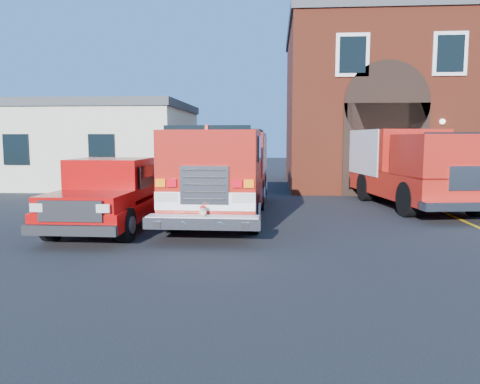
# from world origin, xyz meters

# --- Properties ---
(ground) EXTENTS (100.00, 100.00, 0.00)m
(ground) POSITION_xyz_m (0.00, 0.00, 0.00)
(ground) COLOR black
(ground) RESTS_ON ground
(parking_stripe_mid) EXTENTS (0.12, 3.00, 0.01)m
(parking_stripe_mid) POSITION_xyz_m (6.50, 4.00, 0.00)
(parking_stripe_mid) COLOR #E0B40B
(parking_stripe_mid) RESTS_ON ground
(parking_stripe_far) EXTENTS (0.12, 3.00, 0.01)m
(parking_stripe_far) POSITION_xyz_m (6.50, 7.00, 0.00)
(parking_stripe_far) COLOR #E0B40B
(parking_stripe_far) RESTS_ON ground
(fire_station) EXTENTS (15.20, 10.20, 8.45)m
(fire_station) POSITION_xyz_m (8.99, 13.98, 4.25)
(fire_station) COLOR maroon
(fire_station) RESTS_ON ground
(side_building) EXTENTS (10.20, 8.20, 4.35)m
(side_building) POSITION_xyz_m (-9.00, 13.00, 2.20)
(side_building) COLOR beige
(side_building) RESTS_ON ground
(fire_engine) EXTENTS (2.70, 9.25, 2.84)m
(fire_engine) POSITION_xyz_m (-0.83, 3.64, 1.47)
(fire_engine) COLOR black
(fire_engine) RESTS_ON ground
(pickup_truck) EXTENTS (2.16, 5.96, 1.95)m
(pickup_truck) POSITION_xyz_m (-3.72, 1.21, 0.92)
(pickup_truck) COLOR black
(pickup_truck) RESTS_ON ground
(secondary_truck) EXTENTS (4.00, 9.04, 2.83)m
(secondary_truck) POSITION_xyz_m (5.67, 6.62, 1.54)
(secondary_truck) COLOR black
(secondary_truck) RESTS_ON ground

